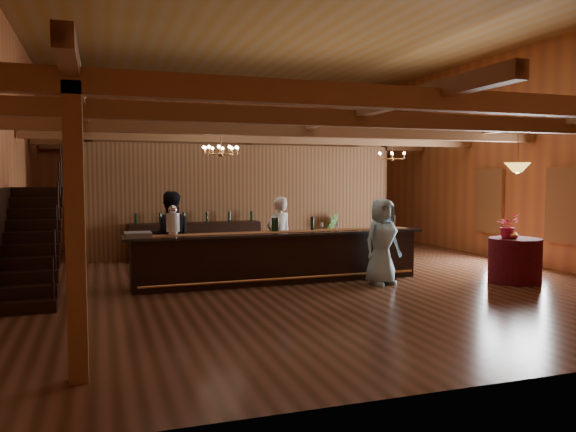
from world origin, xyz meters
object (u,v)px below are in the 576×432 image
object	(u,v)px
beverage_dispenser	(173,221)
backbar_shelf	(196,241)
chandelier_right	(392,155)
staff_second	(170,237)
tasting_bar	(280,257)
bartender	(279,237)
chandelier_left	(221,150)
round_table	(515,260)
pendant_lamp	(517,167)
raffle_drum	(388,221)
guest	(382,242)
floor_plant	(329,233)

from	to	relation	value
beverage_dispenser	backbar_shelf	size ratio (longest dim) A/B	0.17
chandelier_right	staff_second	world-z (taller)	chandelier_right
chandelier_right	staff_second	size ratio (longest dim) A/B	0.42
tasting_bar	bartender	world-z (taller)	bartender
beverage_dispenser	chandelier_left	distance (m)	2.35
backbar_shelf	staff_second	bearing A→B (deg)	-110.51
beverage_dispenser	round_table	xyz separation A→B (m)	(6.87, -1.58, -0.88)
round_table	staff_second	size ratio (longest dim) A/B	0.56
chandelier_right	pendant_lamp	bearing A→B (deg)	-82.90
backbar_shelf	chandelier_left	xyz separation A→B (m)	(0.16, -2.57, 2.31)
chandelier_right	raffle_drum	bearing A→B (deg)	-120.22
backbar_shelf	staff_second	distance (m)	3.31
chandelier_right	guest	size ratio (longest dim) A/B	0.45
tasting_bar	beverage_dispenser	distance (m)	2.33
tasting_bar	raffle_drum	distance (m)	2.61
tasting_bar	bartender	bearing A→B (deg)	72.98
beverage_dispenser	chandelier_right	bearing A→B (deg)	23.30
backbar_shelf	bartender	xyz separation A→B (m)	(1.33, -3.22, 0.39)
pendant_lamp	guest	distance (m)	3.22
staff_second	bartender	bearing A→B (deg)	-179.32
raffle_drum	backbar_shelf	bearing A→B (deg)	132.41
round_table	guest	world-z (taller)	guest
raffle_drum	guest	xyz separation A→B (m)	(-0.60, -0.84, -0.35)
pendant_lamp	floor_plant	bearing A→B (deg)	109.08
bartender	round_table	bearing A→B (deg)	133.31
tasting_bar	chandelier_right	bearing A→B (deg)	33.17
beverage_dispenser	raffle_drum	size ratio (longest dim) A/B	1.76
backbar_shelf	chandelier_left	distance (m)	3.46
bartender	raffle_drum	bearing A→B (deg)	142.11
raffle_drum	round_table	world-z (taller)	raffle_drum
chandelier_left	chandelier_right	distance (m)	5.27
staff_second	pendant_lamp	bearing A→B (deg)	164.18
round_table	bartender	bearing A→B (deg)	153.01
tasting_bar	round_table	distance (m)	4.93
raffle_drum	chandelier_left	bearing A→B (deg)	157.91
chandelier_left	pendant_lamp	distance (m)	6.35
pendant_lamp	chandelier_left	bearing A→B (deg)	152.54
chandelier_left	guest	bearing A→B (deg)	-38.12
guest	tasting_bar	bearing A→B (deg)	142.16
backbar_shelf	bartender	distance (m)	3.50
raffle_drum	chandelier_right	world-z (taller)	chandelier_right
beverage_dispenser	chandelier_right	distance (m)	7.05
staff_second	tasting_bar	bearing A→B (deg)	162.07
chandelier_left	raffle_drum	bearing A→B (deg)	-22.09
raffle_drum	chandelier_left	size ratio (longest dim) A/B	0.43
chandelier_left	chandelier_right	size ratio (longest dim) A/B	1.00
bartender	staff_second	distance (m)	2.38
raffle_drum	chandelier_right	size ratio (longest dim) A/B	0.43
chandelier_right	round_table	bearing A→B (deg)	-82.90
bartender	chandelier_right	bearing A→B (deg)	-172.37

